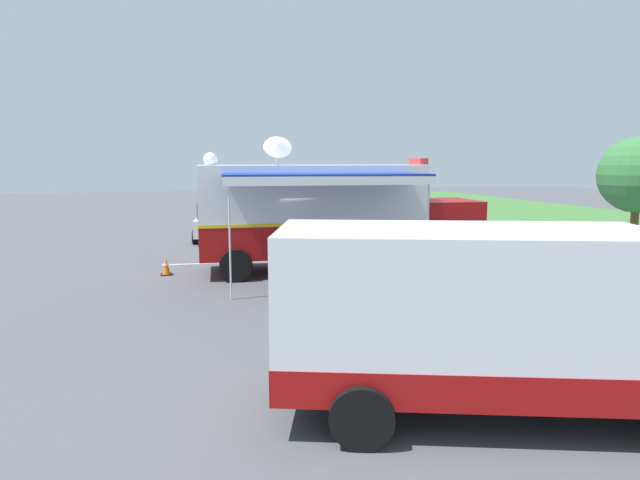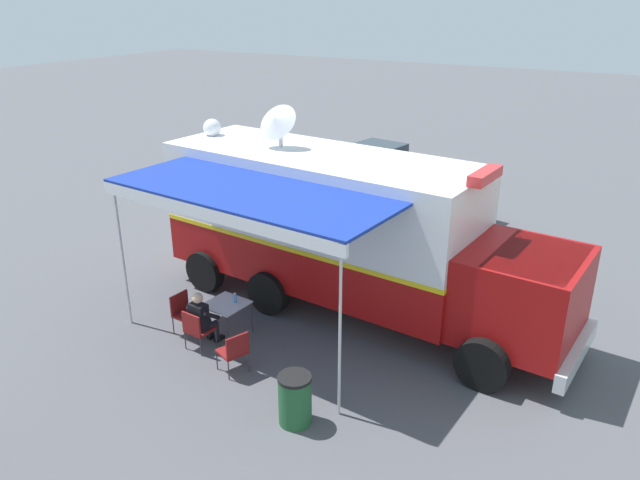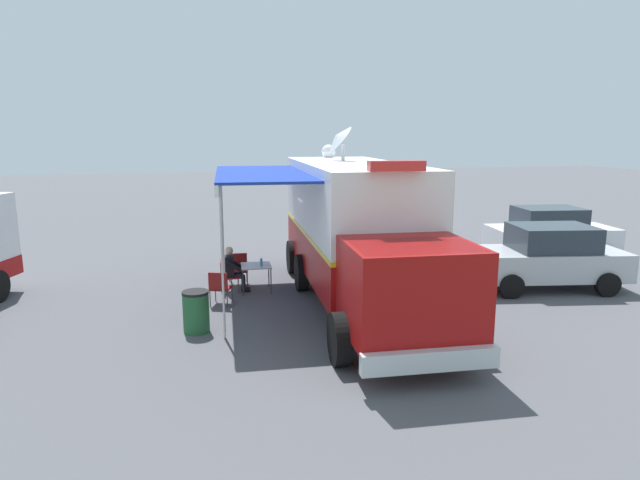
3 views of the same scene
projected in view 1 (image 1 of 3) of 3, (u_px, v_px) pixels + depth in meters
ground_plane at (311, 270)px, 17.81m from camera, size 100.00×100.00×0.00m
lot_stripe at (231, 262)px, 19.16m from camera, size 0.51×4.79×0.01m
command_truck at (333, 212)px, 17.63m from camera, size 5.32×9.66×4.53m
folding_table at (303, 265)px, 15.18m from camera, size 0.86×0.86×0.73m
water_bottle at (307, 259)px, 15.31m from camera, size 0.07×0.07×0.22m
folding_chair_at_table at (305, 277)px, 14.40m from camera, size 0.52×0.52×0.87m
folding_chair_beside_table at (277, 275)px, 14.62m from camera, size 0.52×0.52×0.87m
folding_chair_spare_by_truck at (349, 276)px, 14.46m from camera, size 0.62×0.62×0.87m
seated_responder at (304, 271)px, 14.56m from camera, size 0.68×0.58×1.25m
trash_bin at (418, 280)px, 14.33m from camera, size 0.57×0.57×0.91m
traffic_cone at (166, 266)px, 17.05m from camera, size 0.36×0.36×0.58m
support_truck at (500, 321)px, 7.50m from camera, size 4.14×7.09×2.70m
car_behind_truck at (298, 225)px, 23.07m from camera, size 4.47×2.60×1.76m
car_far_corner at (218, 221)px, 24.66m from camera, size 4.43×2.50×1.76m
tree_far_left at (638, 175)px, 22.29m from camera, size 3.20×3.20×4.65m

